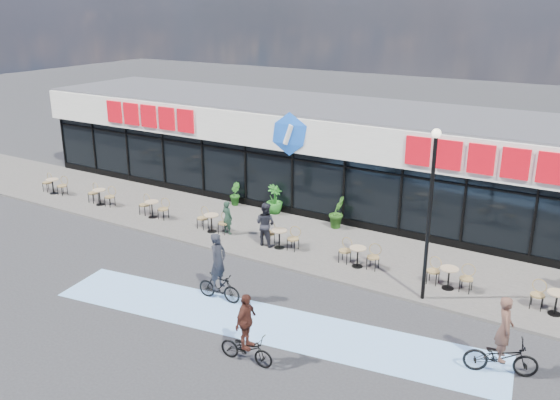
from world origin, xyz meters
name	(u,v)px	position (x,y,z in m)	size (l,w,h in m)	color
ground	(193,274)	(0.00, 0.00, 0.00)	(120.00, 120.00, 0.00)	#28282B
sidewalk	(262,232)	(0.00, 4.50, 0.05)	(44.00, 5.00, 0.10)	#5D5852
bike_lane	(265,323)	(4.00, -1.50, 0.01)	(14.00, 2.20, 0.01)	#7DB3ED
building	(323,152)	(0.00, 9.93, 2.34)	(30.60, 6.57, 4.75)	black
lamp_post	(430,202)	(7.57, 2.30, 3.36)	(0.28, 0.28, 5.54)	black
bistro_set_0	(54,184)	(-11.61, 3.50, 0.56)	(1.54, 0.62, 0.90)	tan
bistro_set_1	(101,195)	(-8.33, 3.50, 0.56)	(1.54, 0.62, 0.90)	tan
bistro_set_2	(153,207)	(-5.05, 3.50, 0.56)	(1.54, 0.62, 0.90)	tan
bistro_set_3	(213,221)	(-1.77, 3.50, 0.56)	(1.54, 0.62, 0.90)	tan
bistro_set_4	(281,236)	(1.51, 3.50, 0.56)	(1.54, 0.62, 0.90)	tan
bistro_set_5	(359,254)	(4.79, 3.50, 0.56)	(1.54, 0.62, 0.90)	tan
bistro_set_6	(450,275)	(8.07, 3.50, 0.56)	(1.54, 0.62, 0.90)	tan
bistro_set_7	(557,299)	(11.36, 3.50, 0.56)	(1.54, 0.62, 0.90)	tan
potted_plant_left	(235,194)	(-2.94, 6.70, 0.63)	(0.58, 0.47, 1.05)	#1D5217
potted_plant_mid	(275,199)	(-0.74, 6.68, 0.75)	(0.72, 0.72, 1.29)	#1E601B
potted_plant_right	(337,212)	(2.42, 6.55, 0.77)	(0.73, 0.59, 1.34)	#244F16
patron_left	(227,217)	(-1.09, 3.59, 0.80)	(0.51, 0.33, 1.40)	#1B3224
patron_right	(265,224)	(0.89, 3.39, 0.97)	(0.85, 0.66, 1.74)	black
cyclist_a	(219,275)	(1.95, -1.05, 0.89)	(1.58, 0.70, 2.30)	black
cyclist_b	(502,349)	(10.55, -0.46, 0.73)	(1.97, 1.19, 2.20)	black
cyclist_c	(246,337)	(4.67, -3.46, 0.77)	(1.61, 0.94, 2.01)	black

